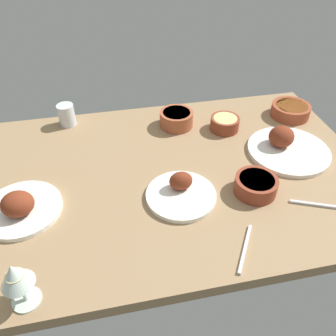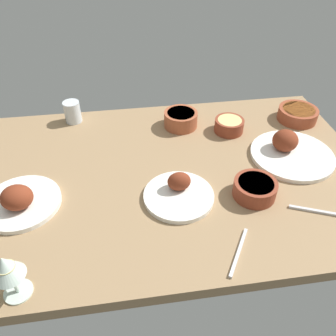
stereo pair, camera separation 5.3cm
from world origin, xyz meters
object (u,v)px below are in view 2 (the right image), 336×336
object	(u,v)px
plate_near_viewer	(20,201)
fork_loose	(321,212)
bowl_cream	(255,188)
spoon_loose	(239,252)
water_tumbler	(72,112)
plate_center_main	(290,151)
wine_glass	(7,269)
bowl_soup	(298,114)
bowl_potatoes	(229,125)
plate_far_side	(179,193)
bowl_sauce	(181,119)

from	to	relation	value
plate_near_viewer	fork_loose	distance (cm)	91.44
bowl_cream	spoon_loose	size ratio (longest dim) A/B	0.81
water_tumbler	fork_loose	size ratio (longest dim) A/B	0.47
bowl_cream	water_tumbler	xyz separation A→B (cm)	(59.38, -53.10, 1.44)
fork_loose	bowl_cream	bearing A→B (deg)	172.48
plate_center_main	wine_glass	size ratio (longest dim) A/B	2.12
bowl_soup	spoon_loose	bearing A→B (deg)	54.26
fork_loose	wine_glass	bearing A→B (deg)	-148.02
plate_near_viewer	spoon_loose	bearing A→B (deg)	156.64
bowl_soup	wine_glass	xyz separation A→B (cm)	(100.81, 64.75, 7.10)
water_tumbler	bowl_potatoes	bearing A→B (deg)	164.90
bowl_cream	wine_glass	distance (cm)	72.49
plate_far_side	bowl_potatoes	size ratio (longest dim) A/B	1.95
bowl_cream	spoon_loose	bearing A→B (deg)	61.18
wine_glass	spoon_loose	size ratio (longest dim) A/B	0.83
plate_far_side	fork_loose	distance (cm)	43.44
bowl_potatoes	bowl_sauce	xyz separation A→B (cm)	(18.29, -6.55, 0.53)
bowl_soup	bowl_cream	bearing A→B (deg)	51.13
plate_far_side	bowl_potatoes	world-z (taller)	plate_far_side
bowl_cream	water_tumbler	bearing A→B (deg)	-41.81
plate_near_viewer	bowl_sauce	xyz separation A→B (cm)	(-56.32, -37.45, 0.94)
bowl_soup	wine_glass	distance (cm)	120.02
bowl_sauce	bowl_soup	world-z (taller)	bowl_sauce
plate_near_viewer	bowl_soup	distance (cm)	110.89
plate_near_viewer	water_tumbler	distance (cm)	49.30
plate_far_side	water_tumbler	size ratio (longest dim) A/B	2.53
bowl_potatoes	bowl_soup	size ratio (longest dim) A/B	0.72
plate_center_main	bowl_potatoes	xyz separation A→B (cm)	(17.41, -18.53, 0.71)
plate_center_main	bowl_cream	bearing A→B (deg)	42.47
plate_far_side	bowl_cream	xyz separation A→B (cm)	(-23.75, 2.88, 1.26)
bowl_potatoes	bowl_soup	distance (cm)	30.87
plate_center_main	bowl_potatoes	size ratio (longest dim) A/B	2.60
bowl_potatoes	bowl_soup	xyz separation A→B (cm)	(-30.58, -4.19, -0.06)
plate_far_side	spoon_loose	world-z (taller)	plate_far_side
bowl_cream	bowl_soup	world-z (taller)	bowl_cream
plate_near_viewer	plate_far_side	bearing A→B (deg)	176.81
bowl_potatoes	plate_near_viewer	bearing A→B (deg)	22.49
fork_loose	spoon_loose	xyz separation A→B (cm)	(29.03, 10.42, 0.00)
wine_glass	spoon_loose	world-z (taller)	wine_glass
bowl_potatoes	bowl_cream	xyz separation A→B (cm)	(2.21, 36.48, 0.08)
bowl_cream	bowl_sauce	world-z (taller)	bowl_sauce
bowl_potatoes	wine_glass	size ratio (longest dim) A/B	0.82
plate_near_viewer	wine_glass	world-z (taller)	wine_glass
bowl_cream	spoon_loose	xyz separation A→B (cm)	(11.42, 20.75, -2.56)
bowl_sauce	wine_glass	bearing A→B (deg)	52.26
bowl_sauce	spoon_loose	distance (cm)	64.03
bowl_soup	fork_loose	xyz separation A→B (cm)	(15.17, 51.01, -2.42)
plate_far_side	bowl_cream	distance (cm)	23.95
water_tumbler	spoon_loose	bearing A→B (deg)	123.00
plate_near_viewer	water_tumbler	size ratio (longest dim) A/B	2.74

